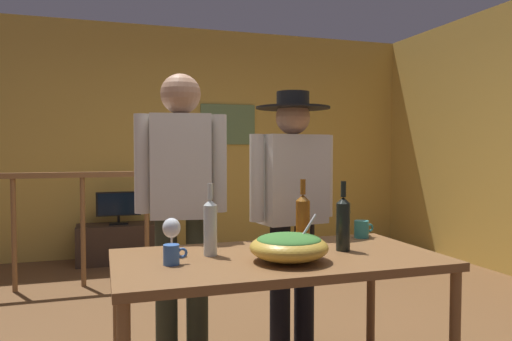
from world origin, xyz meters
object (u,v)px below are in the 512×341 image
object	(u,v)px
mug_teal	(362,229)
person_standing_right	(293,195)
flat_screen_tv	(119,205)
serving_table	(278,269)
person_standing_left	(181,193)
wine_bottle_amber	(303,217)
wine_glass	(171,229)
mug_blue	(172,255)
wine_bottle_dark	(343,222)
tv_console	(119,243)
wine_bottle_clear	(210,226)
stair_railing	(105,212)
salad_bowl	(289,246)
framed_picture	(228,125)

from	to	relation	value
mug_teal	person_standing_right	bearing A→B (deg)	124.35
mug_teal	flat_screen_tv	bearing A→B (deg)	112.01
flat_screen_tv	person_standing_right	world-z (taller)	person_standing_right
serving_table	person_standing_left	size ratio (longest dim) A/B	0.90
mug_teal	wine_bottle_amber	bearing A→B (deg)	-175.79
wine_glass	mug_teal	size ratio (longest dim) A/B	1.50
serving_table	mug_blue	distance (m)	0.52
wine_bottle_dark	mug_blue	distance (m)	0.86
person_standing_left	tv_console	bearing A→B (deg)	-75.02
wine_bottle_clear	mug_blue	xyz separation A→B (m)	(-0.20, -0.13, -0.10)
stair_railing	serving_table	world-z (taller)	stair_railing
tv_console	person_standing_left	size ratio (longest dim) A/B	0.53
person_standing_left	person_standing_right	world-z (taller)	person_standing_left
flat_screen_tv	wine_bottle_amber	distance (m)	3.24
flat_screen_tv	salad_bowl	xyz separation A→B (m)	(0.63, -3.49, 0.17)
framed_picture	person_standing_left	world-z (taller)	framed_picture
flat_screen_tv	wine_bottle_amber	world-z (taller)	wine_bottle_amber
wine_glass	framed_picture	bearing A→B (deg)	71.42
stair_railing	wine_bottle_clear	size ratio (longest dim) A/B	8.53
flat_screen_tv	stair_railing	bearing A→B (deg)	-99.89
wine_bottle_clear	wine_bottle_dark	distance (m)	0.66
tv_console	wine_bottle_amber	size ratio (longest dim) A/B	2.61
wine_bottle_clear	serving_table	bearing A→B (deg)	-17.84
wine_bottle_amber	salad_bowl	bearing A→B (deg)	-121.17
mug_teal	person_standing_right	world-z (taller)	person_standing_right
tv_console	serving_table	xyz separation A→B (m)	(0.63, -3.40, 0.47)
stair_railing	wine_bottle_amber	distance (m)	2.48
flat_screen_tv	person_standing_left	world-z (taller)	person_standing_left
stair_railing	salad_bowl	world-z (taller)	stair_railing
wine_glass	wine_bottle_amber	bearing A→B (deg)	7.95
person_standing_left	salad_bowl	bearing A→B (deg)	123.26
serving_table	salad_bowl	world-z (taller)	salad_bowl
tv_console	wine_bottle_clear	size ratio (longest dim) A/B	2.61
person_standing_right	wine_bottle_clear	bearing A→B (deg)	32.34
mug_teal	person_standing_left	distance (m)	1.07
flat_screen_tv	person_standing_right	distance (m)	2.88
serving_table	wine_bottle_amber	size ratio (longest dim) A/B	4.44
framed_picture	person_standing_left	distance (m)	3.24
stair_railing	person_standing_right	world-z (taller)	person_standing_right
mug_blue	stair_railing	bearing A→B (deg)	96.04
stair_railing	wine_glass	size ratio (longest dim) A/B	16.45
tv_console	person_standing_left	xyz separation A→B (m)	(0.27, -2.72, 0.78)
framed_picture	person_standing_right	xyz separation A→B (m)	(-0.35, -3.01, -0.60)
wine_bottle_dark	person_standing_left	xyz separation A→B (m)	(-0.70, 0.68, 0.11)
salad_bowl	wine_glass	bearing A→B (deg)	149.68
wine_glass	wine_bottle_clear	distance (m)	0.19
person_standing_right	framed_picture	bearing A→B (deg)	-105.94
serving_table	mug_blue	bearing A→B (deg)	-176.50
tv_console	mug_blue	distance (m)	3.48
wine_bottle_dark	mug_blue	world-z (taller)	wine_bottle_dark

